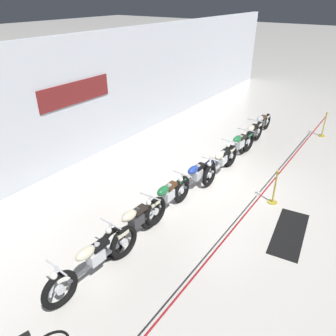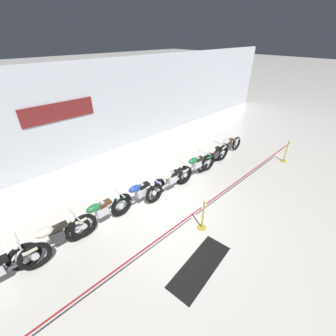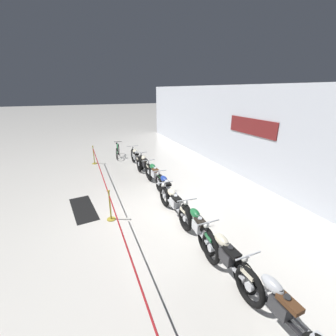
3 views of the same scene
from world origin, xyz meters
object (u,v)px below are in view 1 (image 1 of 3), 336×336
object	(u,v)px
motorcycle_cream_0	(94,261)
motorcycle_blue_3	(196,177)
motorcycle_cream_1	(135,224)
floor_banner	(289,233)
stanchion_mid_left	(274,192)
motorcycle_green_2	(167,198)
motorcycle_green_5	(239,146)
motorcycle_cream_6	(251,135)
motorcycle_silver_7	(261,125)
stanchion_far_left	(254,208)
motorcycle_cream_4	(221,162)
stanchion_mid_right	(323,128)

from	to	relation	value
motorcycle_cream_0	motorcycle_blue_3	size ratio (longest dim) A/B	1.11
motorcycle_cream_1	floor_banner	world-z (taller)	motorcycle_cream_1
stanchion_mid_left	floor_banner	distance (m)	1.39
motorcycle_green_2	stanchion_mid_left	xyz separation A→B (m)	(2.14, -2.20, -0.11)
motorcycle_green_5	motorcycle_cream_6	bearing A→B (deg)	1.15
motorcycle_silver_7	stanchion_far_left	distance (m)	6.59
motorcycle_cream_4	stanchion_mid_left	xyz separation A→B (m)	(-0.57, -1.97, -0.11)
floor_banner	motorcycle_cream_0	bearing A→B (deg)	135.59
motorcycle_green_2	motorcycle_cream_4	world-z (taller)	motorcycle_green_2
motorcycle_cream_0	motorcycle_cream_6	bearing A→B (deg)	-0.22
motorcycle_cream_0	stanchion_mid_left	distance (m)	5.32
motorcycle_cream_0	motorcycle_silver_7	size ratio (longest dim) A/B	1.07
motorcycle_cream_0	stanchion_far_left	size ratio (longest dim) A/B	0.20
motorcycle_cream_0	motorcycle_cream_4	size ratio (longest dim) A/B	1.05
motorcycle_cream_6	motorcycle_silver_7	distance (m)	1.32
motorcycle_cream_1	motorcycle_cream_6	bearing A→B (deg)	-1.14
motorcycle_cream_0	motorcycle_green_2	world-z (taller)	motorcycle_cream_0
motorcycle_green_2	motorcycle_green_5	world-z (taller)	motorcycle_green_5
stanchion_far_left	motorcycle_silver_7	bearing A→B (deg)	19.40
motorcycle_cream_0	stanchion_far_left	world-z (taller)	stanchion_far_left
motorcycle_cream_6	stanchion_far_left	distance (m)	5.31
stanchion_mid_right	motorcycle_green_5	bearing A→B (deg)	152.82
motorcycle_silver_7	motorcycle_cream_1	bearing A→B (deg)	-179.95
motorcycle_silver_7	motorcycle_cream_0	bearing A→B (deg)	-179.33
motorcycle_cream_1	stanchion_mid_left	bearing A→B (deg)	-32.05
motorcycle_green_5	motorcycle_silver_7	distance (m)	2.56
motorcycle_cream_6	motorcycle_green_2	bearing A→B (deg)	178.38
motorcycle_blue_3	stanchion_mid_right	distance (m)	7.01
motorcycle_cream_4	motorcycle_silver_7	size ratio (longest dim) A/B	1.01
motorcycle_cream_1	motorcycle_blue_3	distance (m)	2.79
stanchion_mid_right	stanchion_far_left	bearing A→B (deg)	180.00
stanchion_far_left	floor_banner	size ratio (longest dim) A/B	6.06
motorcycle_blue_3	motorcycle_cream_4	size ratio (longest dim) A/B	0.95
stanchion_far_left	floor_banner	xyz separation A→B (m)	(0.54, -0.82, -0.75)
motorcycle_silver_7	motorcycle_cream_4	bearing A→B (deg)	-176.88
motorcycle_green_5	floor_banner	distance (m)	4.24
floor_banner	stanchion_mid_right	bearing A→B (deg)	-0.65
motorcycle_cream_1	motorcycle_cream_4	world-z (taller)	motorcycle_cream_1
motorcycle_cream_6	stanchion_mid_left	size ratio (longest dim) A/B	2.17
motorcycle_blue_3	motorcycle_cream_4	bearing A→B (deg)	-8.78
motorcycle_green_2	motorcycle_blue_3	bearing A→B (deg)	-1.43
motorcycle_green_2	stanchion_far_left	bearing A→B (deg)	-76.51
motorcycle_cream_1	stanchion_mid_right	world-z (taller)	stanchion_mid_right
motorcycle_green_2	stanchion_far_left	xyz separation A→B (m)	(0.53, -2.20, 0.29)
motorcycle_green_5	motorcycle_cream_6	size ratio (longest dim) A/B	1.01
motorcycle_green_2	stanchion_mid_left	size ratio (longest dim) A/B	2.16
motorcycle_cream_0	stanchion_mid_left	xyz separation A→B (m)	(4.89, -2.08, -0.13)
motorcycle_silver_7	floor_banner	distance (m)	6.43
stanchion_mid_right	motorcycle_cream_4	bearing A→B (deg)	160.01
stanchion_far_left	stanchion_mid_left	bearing A→B (deg)	0.00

